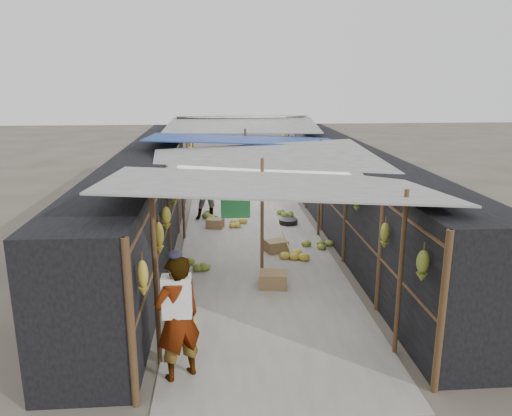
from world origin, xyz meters
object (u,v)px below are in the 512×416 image
object	(u,v)px
vendor_elderly	(178,318)
vendor_seated	(283,183)
black_basin	(288,222)
shopper_blue	(210,189)
crate_near	(273,280)

from	to	relation	value
vendor_elderly	vendor_seated	world-z (taller)	vendor_elderly
black_basin	shopper_blue	bearing A→B (deg)	161.25
black_basin	vendor_elderly	bearing A→B (deg)	-109.25
crate_near	shopper_blue	distance (m)	5.46
vendor_elderly	crate_near	bearing A→B (deg)	-150.27
black_basin	vendor_seated	world-z (taller)	vendor_seated
shopper_blue	vendor_seated	world-z (taller)	shopper_blue
vendor_seated	black_basin	bearing A→B (deg)	-2.08
black_basin	crate_near	bearing A→B (deg)	-101.91
crate_near	vendor_elderly	size ratio (longest dim) A/B	0.30
crate_near	vendor_elderly	world-z (taller)	vendor_elderly
shopper_blue	vendor_seated	distance (m)	3.76
black_basin	vendor_seated	xyz separation A→B (m)	(0.28, 3.50, 0.42)
crate_near	black_basin	world-z (taller)	crate_near
shopper_blue	black_basin	bearing A→B (deg)	-33.07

